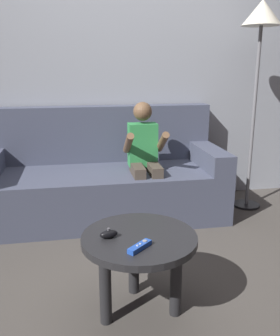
{
  "coord_description": "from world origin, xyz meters",
  "views": [
    {
      "loc": [
        -0.39,
        -1.87,
        1.25
      ],
      "look_at": [
        0.03,
        0.45,
        0.59
      ],
      "focal_mm": 39.22,
      "sensor_mm": 36.0,
      "label": 1
    }
  ],
  "objects_px": {
    "couch": "(103,180)",
    "person_seated_on_couch": "(145,155)",
    "game_remote_blue_near_edge": "(140,247)",
    "coffee_table": "(139,249)",
    "floor_lamp": "(261,30)",
    "nunchuk_black": "(109,234)"
  },
  "relations": [
    {
      "from": "couch",
      "to": "person_seated_on_couch",
      "type": "bearing_deg",
      "value": -30.09
    },
    {
      "from": "person_seated_on_couch",
      "to": "game_remote_blue_near_edge",
      "type": "bearing_deg",
      "value": -101.82
    },
    {
      "from": "coffee_table",
      "to": "game_remote_blue_near_edge",
      "type": "bearing_deg",
      "value": -98.87
    },
    {
      "from": "floor_lamp",
      "to": "couch",
      "type": "bearing_deg",
      "value": 177.41
    },
    {
      "from": "person_seated_on_couch",
      "to": "nunchuk_black",
      "type": "distance_m",
      "value": 1.25
    },
    {
      "from": "nunchuk_black",
      "to": "floor_lamp",
      "type": "distance_m",
      "value": 2.19
    },
    {
      "from": "person_seated_on_couch",
      "to": "game_remote_blue_near_edge",
      "type": "relative_size",
      "value": 7.58
    },
    {
      "from": "couch",
      "to": "game_remote_blue_near_edge",
      "type": "height_order",
      "value": "couch"
    },
    {
      "from": "nunchuk_black",
      "to": "couch",
      "type": "bearing_deg",
      "value": 86.54
    },
    {
      "from": "person_seated_on_couch",
      "to": "nunchuk_black",
      "type": "height_order",
      "value": "person_seated_on_couch"
    },
    {
      "from": "couch",
      "to": "floor_lamp",
      "type": "distance_m",
      "value": 1.79
    },
    {
      "from": "coffee_table",
      "to": "nunchuk_black",
      "type": "relative_size",
      "value": 5.99
    },
    {
      "from": "person_seated_on_couch",
      "to": "nunchuk_black",
      "type": "bearing_deg",
      "value": -108.94
    },
    {
      "from": "person_seated_on_couch",
      "to": "couch",
      "type": "bearing_deg",
      "value": 149.91
    },
    {
      "from": "coffee_table",
      "to": "nunchuk_black",
      "type": "xyz_separation_m",
      "value": [
        -0.15,
        -0.01,
        0.1
      ]
    },
    {
      "from": "person_seated_on_couch",
      "to": "coffee_table",
      "type": "xyz_separation_m",
      "value": [
        -0.25,
        -1.18,
        -0.19
      ]
    },
    {
      "from": "nunchuk_black",
      "to": "floor_lamp",
      "type": "xyz_separation_m",
      "value": [
        1.39,
        1.31,
        1.07
      ]
    },
    {
      "from": "game_remote_blue_near_edge",
      "to": "nunchuk_black",
      "type": "relative_size",
      "value": 1.32
    },
    {
      "from": "game_remote_blue_near_edge",
      "to": "couch",
      "type": "bearing_deg",
      "value": 91.77
    },
    {
      "from": "couch",
      "to": "person_seated_on_couch",
      "type": "height_order",
      "value": "person_seated_on_couch"
    },
    {
      "from": "game_remote_blue_near_edge",
      "to": "coffee_table",
      "type": "bearing_deg",
      "value": 81.13
    },
    {
      "from": "couch",
      "to": "nunchuk_black",
      "type": "xyz_separation_m",
      "value": [
        -0.08,
        -1.37,
        0.15
      ]
    }
  ]
}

